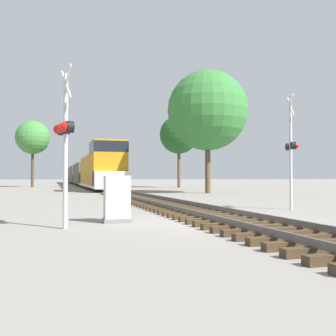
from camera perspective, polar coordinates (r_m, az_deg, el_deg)
ground_plane at (r=11.93m, az=8.12°, el=-7.74°), size 400.00×400.00×0.00m
rail_track_bed at (r=11.91m, az=8.11°, el=-7.09°), size 2.60×160.00×0.31m
freight_train at (r=63.96m, az=-12.20°, el=-0.80°), size 3.04×66.35×4.59m
crossing_signal_near at (r=10.56m, az=-14.80°, el=4.84°), size 0.51×1.01×4.20m
crossing_signal_far at (r=16.94m, az=17.46°, el=2.87°), size 0.57×1.01×4.70m
relay_cabinet at (r=11.69m, az=-7.41°, el=-4.53°), size 0.81×0.53×1.38m
tree_far_right at (r=32.77m, az=5.77°, el=8.28°), size 6.60×6.60×10.10m
tree_mid_background at (r=48.90m, az=1.59°, el=4.84°), size 4.77×4.77×8.97m
tree_deep_background at (r=54.37m, az=-19.05°, el=4.20°), size 4.38×4.38×8.69m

